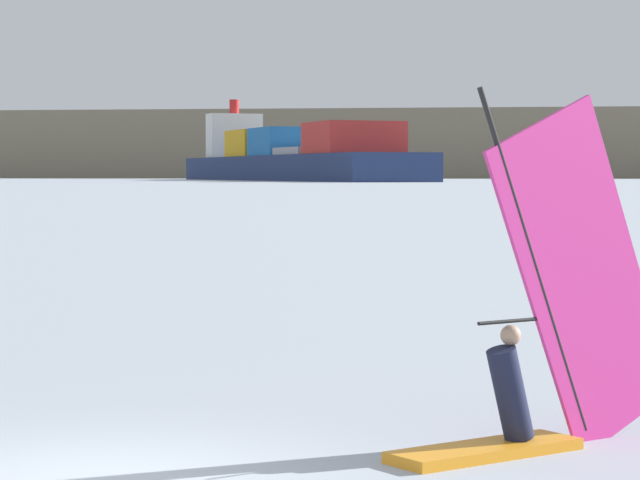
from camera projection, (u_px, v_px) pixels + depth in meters
ground_plane at (96, 479)px, 13.67m from camera, size 4000.00×4000.00×0.00m
windsurfer at (541, 347)px, 15.15m from camera, size 3.00×3.15×4.04m
cargo_ship at (292, 159)px, 525.34m from camera, size 131.74×190.90×33.76m
distant_headland at (236, 150)px, 928.99m from camera, size 872.50×458.19×35.65m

